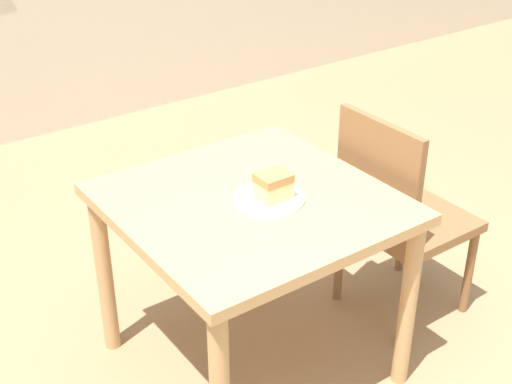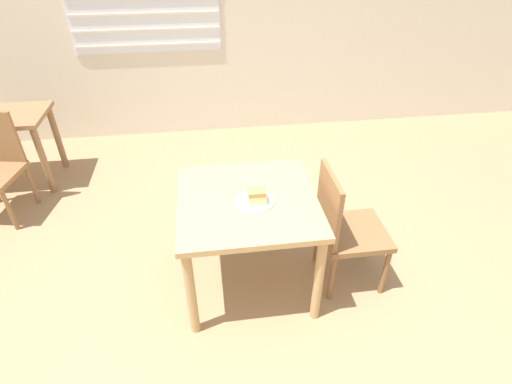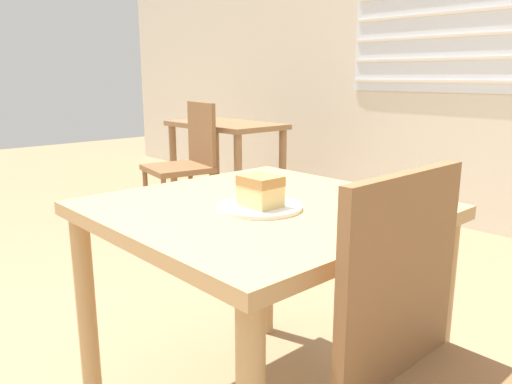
% 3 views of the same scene
% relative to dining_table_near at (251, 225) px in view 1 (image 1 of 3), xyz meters
% --- Properties ---
extents(dining_table_near, '(0.88, 0.89, 0.71)m').
position_rel_dining_table_near_xyz_m(dining_table_near, '(0.00, 0.00, 0.00)').
color(dining_table_near, tan).
rests_on(dining_table_near, ground_plane).
extents(chair_near_window, '(0.43, 0.43, 0.89)m').
position_rel_dining_table_near_xyz_m(chair_near_window, '(0.64, -0.07, -0.13)').
color(chair_near_window, brown).
rests_on(chair_near_window, ground_plane).
extents(plate, '(0.24, 0.24, 0.01)m').
position_rel_dining_table_near_xyz_m(plate, '(0.04, -0.04, 0.11)').
color(plate, white).
rests_on(plate, dining_table_near).
extents(cake_slice, '(0.11, 0.09, 0.09)m').
position_rel_dining_table_near_xyz_m(cake_slice, '(0.05, -0.05, 0.16)').
color(cake_slice, '#E0C67F').
rests_on(cake_slice, plate).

